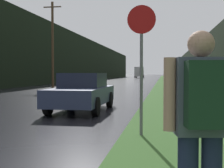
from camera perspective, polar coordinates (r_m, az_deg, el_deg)
The scene contains 10 objects.
grass_verge at distance 40.63m, azimuth 12.20°, elevation -0.04°, with size 6.00×240.00×0.02m, color #386028.
lane_stripe_c at distance 14.93m, azimuth -10.82°, elevation -3.52°, with size 0.12×3.00×0.01m, color silver.
lane_stripe_d at distance 21.61m, azimuth -4.42°, elevation -1.79°, with size 0.12×3.00×0.01m, color silver.
treeline_far_side at distance 52.88m, azimuth -7.54°, elevation 4.82°, with size 2.00×140.00×8.08m, color black.
treeline_near_side at distance 51.25m, azimuth 18.40°, elevation 4.69°, with size 2.00×140.00×7.83m, color black.
utility_pole_far at distance 31.66m, azimuth -10.81°, elevation 7.29°, with size 1.80×0.24×8.46m.
stop_sign at distance 7.10m, azimuth 5.40°, elevation 4.86°, with size 0.64×0.07×2.96m.
hitchhiker_with_backpack at distance 2.72m, azimuth 16.04°, elevation -6.68°, with size 0.62×0.47×1.79m.
car_passing_near at distance 11.90m, azimuth -5.47°, elevation -1.45°, with size 1.87×4.34×1.43m.
delivery_truck at distance 96.01m, azimuth 5.01°, elevation 2.18°, with size 2.57×7.39×3.28m.
Camera 1 is at (5.12, -0.56, 1.43)m, focal length 50.00 mm.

